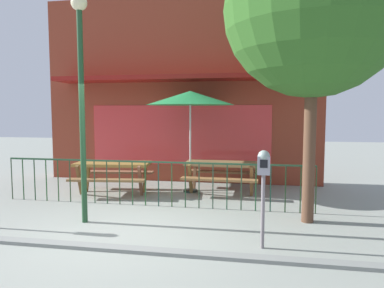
# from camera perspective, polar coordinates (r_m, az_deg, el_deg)

# --- Properties ---
(ground) EXTENTS (40.00, 40.00, 0.00)m
(ground) POSITION_cam_1_polar(r_m,az_deg,el_deg) (6.15, -11.36, -13.96)
(ground) COLOR gray
(pub_storefront) EXTENTS (7.98, 1.45, 5.29)m
(pub_storefront) POSITION_cam_1_polar(r_m,az_deg,el_deg) (10.38, -1.84, 8.63)
(pub_storefront) COLOR #551A15
(pub_storefront) RESTS_ON ground
(patio_fence_front) EXTENTS (6.72, 0.04, 0.97)m
(patio_fence_front) POSITION_cam_1_polar(r_m,az_deg,el_deg) (7.62, -6.48, -5.01)
(patio_fence_front) COLOR #264B2F
(patio_fence_front) RESTS_ON ground
(picnic_table_left) EXTENTS (1.95, 1.56, 0.79)m
(picnic_table_left) POSITION_cam_1_polar(r_m,az_deg,el_deg) (8.94, -12.60, -3.94)
(picnic_table_left) COLOR olive
(picnic_table_left) RESTS_ON ground
(picnic_table_right) EXTENTS (1.83, 1.41, 0.79)m
(picnic_table_right) POSITION_cam_1_polar(r_m,az_deg,el_deg) (8.81, 4.81, -3.97)
(picnic_table_right) COLOR olive
(picnic_table_right) RESTS_ON ground
(patio_umbrella) EXTENTS (2.18, 2.18, 2.53)m
(patio_umbrella) POSITION_cam_1_polar(r_m,az_deg,el_deg) (8.82, -0.28, 7.33)
(patio_umbrella) COLOR black
(patio_umbrella) RESTS_ON ground
(parking_meter_far) EXTENTS (0.18, 0.17, 1.46)m
(parking_meter_far) POSITION_cam_1_polar(r_m,az_deg,el_deg) (5.26, 11.43, -4.57)
(parking_meter_far) COLOR slate
(parking_meter_far) RESTS_ON ground
(street_tree) EXTENTS (3.15, 3.15, 5.40)m
(street_tree) POSITION_cam_1_polar(r_m,az_deg,el_deg) (6.93, 18.96, 20.02)
(street_tree) COLOR brown
(street_tree) RESTS_ON ground
(street_lamp) EXTENTS (0.28, 0.28, 4.03)m
(street_lamp) POSITION_cam_1_polar(r_m,az_deg,el_deg) (6.65, -17.41, 10.27)
(street_lamp) COLOR #1F4527
(street_lamp) RESTS_ON ground
(curb_edge) EXTENTS (11.17, 0.20, 0.11)m
(curb_edge) POSITION_cam_1_polar(r_m,az_deg,el_deg) (5.56, -14.05, -16.11)
(curb_edge) COLOR gray
(curb_edge) RESTS_ON ground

